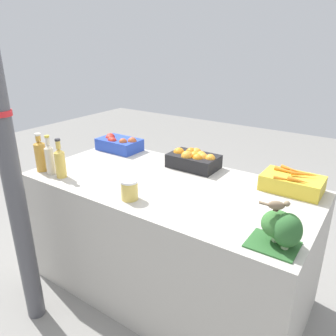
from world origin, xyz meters
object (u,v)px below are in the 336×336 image
broccoli_pile (283,228)px  pickle_jar (129,190)px  carrot_crate (292,183)px  sparrow_bird (278,205)px  support_pole (2,128)px  juice_bottle_amber (41,155)px  orange_crate (194,159)px  juice_bottle_golden (60,162)px  juice_bottle_cloudy (50,158)px  apple_crate (119,143)px

broccoli_pile → pickle_jar: (-0.86, -0.03, -0.03)m
carrot_crate → sparrow_bird: 0.66m
pickle_jar → sparrow_bird: (0.83, 0.02, 0.14)m
support_pole → broccoli_pile: size_ratio=11.27×
juice_bottle_amber → pickle_jar: 0.81m
orange_crate → carrot_crate: bearing=0.1°
orange_crate → broccoli_pile: size_ratio=1.57×
juice_bottle_golden → pickle_jar: (0.59, 0.01, -0.05)m
orange_crate → pickle_jar: 0.65m
juice_bottle_amber → juice_bottle_cloudy: bearing=0.0°
juice_bottle_golden → broccoli_pile: bearing=1.4°
juice_bottle_golden → apple_crate: bearing=96.9°
apple_crate → carrot_crate: (1.42, 0.01, -0.01)m
apple_crate → juice_bottle_amber: size_ratio=1.30×
juice_bottle_cloudy → pickle_jar: size_ratio=2.29×
apple_crate → pickle_jar: apple_crate is taller
support_pole → apple_crate: (-0.14, 1.03, -0.37)m
juice_bottle_amber → sparrow_bird: juice_bottle_amber is taller
apple_crate → orange_crate: 0.72m
orange_crate → juice_bottle_golden: (-0.65, -0.66, 0.05)m
support_pole → broccoli_pile: bearing=16.4°
juice_bottle_cloudy → sparrow_bird: bearing=0.9°
support_pole → pickle_jar: bearing=35.9°
juice_bottle_cloudy → pickle_jar: juice_bottle_cloudy is taller
apple_crate → carrot_crate: bearing=0.2°
broccoli_pile → juice_bottle_cloudy: juice_bottle_cloudy is taller
juice_bottle_amber → broccoli_pile: bearing=1.2°
carrot_crate → pickle_jar: 0.99m
carrot_crate → pickle_jar: (-0.74, -0.65, 0.01)m
apple_crate → broccoli_pile: bearing=-21.9°
carrot_crate → broccoli_pile: size_ratio=1.57×
support_pole → juice_bottle_amber: bearing=125.8°
support_pole → sparrow_bird: bearing=16.4°
carrot_crate → juice_bottle_cloudy: size_ratio=1.29×
orange_crate → juice_bottle_cloudy: (-0.75, -0.66, 0.05)m
support_pole → orange_crate: support_pole is taller
apple_crate → juice_bottle_amber: (-0.13, -0.65, 0.06)m
support_pole → apple_crate: size_ratio=7.19×
pickle_jar → juice_bottle_golden: bearing=-179.3°
apple_crate → broccoli_pile: 1.66m
apple_crate → juice_bottle_amber: 0.67m
support_pole → orange_crate: size_ratio=7.19×
juice_bottle_amber → orange_crate: bearing=37.5°
juice_bottle_amber → carrot_crate: bearing=23.0°
orange_crate → juice_bottle_golden: size_ratio=1.32×
juice_bottle_golden → sparrow_bird: bearing=1.0°
support_pole → juice_bottle_amber: 0.56m
juice_bottle_amber → juice_bottle_cloudy: juice_bottle_cloudy is taller
sparrow_bird → carrot_crate: bearing=74.1°
apple_crate → sparrow_bird: (1.50, -0.63, 0.14)m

